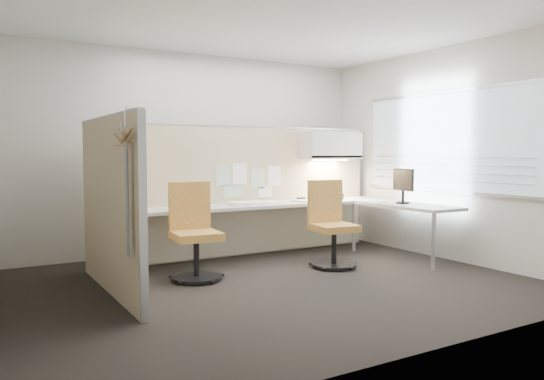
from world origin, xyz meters
TOP-DOWN VIEW (x-y plane):
  - floor at (0.00, 0.00)m, footprint 5.50×4.50m
  - ceiling at (0.00, 0.00)m, footprint 5.50×4.50m
  - wall_back at (0.00, 2.25)m, footprint 5.50×0.02m
  - wall_front at (0.00, -2.25)m, footprint 5.50×0.02m
  - wall_right at (2.75, 0.00)m, footprint 0.02×4.50m
  - window_pane at (2.73, 0.00)m, footprint 0.01×2.80m
  - partition_back at (0.55, 1.60)m, footprint 4.10×0.06m
  - partition_left at (-1.50, 0.50)m, footprint 0.06×2.20m
  - desk at (0.93, 1.13)m, footprint 4.00×2.07m
  - overhead_bin at (1.90, 1.39)m, footprint 0.90×0.36m
  - task_light_strip at (1.90, 1.39)m, footprint 0.60×0.06m
  - pinned_papers at (0.63, 1.57)m, footprint 1.01×0.00m
  - poster at (-1.05, 1.57)m, footprint 0.28×0.00m
  - chair_left at (-0.55, 0.63)m, footprint 0.56×0.57m
  - chair_right at (1.16, 0.39)m, footprint 0.55×0.57m
  - monitor at (2.30, 0.32)m, footprint 0.18×0.44m
  - phone at (1.88, 1.28)m, footprint 0.21×0.20m
  - stapler at (1.35, 1.34)m, footprint 0.14×0.05m
  - tape_dispenser at (1.65, 1.27)m, footprint 0.11×0.07m
  - coat_hook at (-1.58, -0.38)m, footprint 0.18×0.41m
  - paper_stack_0 at (-1.05, 1.28)m, footprint 0.25×0.32m
  - paper_stack_1 at (-0.25, 1.26)m, footprint 0.27×0.33m
  - paper_stack_2 at (0.30, 1.20)m, footprint 0.24×0.31m
  - paper_stack_3 at (0.85, 1.34)m, footprint 0.24×0.31m
  - paper_stack_4 at (1.31, 1.22)m, footprint 0.30×0.35m
  - paper_stack_5 at (2.16, 0.71)m, footprint 0.25×0.31m
  - paper_stack_6 at (0.59, 1.22)m, footprint 0.29×0.34m

SIDE VIEW (x-z plane):
  - floor at x=0.00m, z-range -0.01..0.00m
  - chair_right at x=1.16m, z-range -0.03..1.01m
  - chair_left at x=-0.55m, z-range -0.03..1.03m
  - desk at x=0.93m, z-range 0.24..0.97m
  - paper_stack_3 at x=0.85m, z-range 0.73..0.75m
  - paper_stack_5 at x=2.16m, z-range 0.73..0.75m
  - paper_stack_1 at x=-0.25m, z-range 0.73..0.75m
  - paper_stack_4 at x=1.31m, z-range 0.73..0.76m
  - paper_stack_0 at x=-1.05m, z-range 0.73..0.76m
  - paper_stack_6 at x=0.59m, z-range 0.73..0.77m
  - paper_stack_2 at x=0.30m, z-range 0.73..0.78m
  - stapler at x=1.35m, z-range 0.73..0.78m
  - tape_dispenser at x=1.65m, z-range 0.73..0.79m
  - phone at x=1.88m, z-range 0.72..0.84m
  - partition_back at x=0.55m, z-range 0.00..1.75m
  - partition_left at x=-1.50m, z-range 0.00..1.75m
  - monitor at x=2.30m, z-range 0.77..1.23m
  - pinned_papers at x=0.63m, z-range 0.80..1.27m
  - task_light_strip at x=1.90m, z-range 1.29..1.31m
  - wall_back at x=0.00m, z-range 0.00..2.80m
  - wall_front at x=0.00m, z-range 0.00..2.80m
  - wall_right at x=2.75m, z-range 0.00..2.80m
  - poster at x=-1.05m, z-range 1.24..1.59m
  - coat_hook at x=-1.58m, z-range 0.80..2.06m
  - overhead_bin at x=1.90m, z-range 1.32..1.70m
  - window_pane at x=2.73m, z-range 0.90..2.20m
  - ceiling at x=0.00m, z-range 2.80..2.81m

